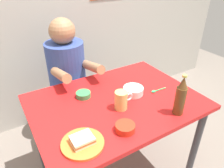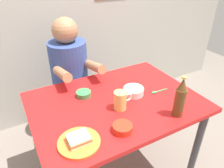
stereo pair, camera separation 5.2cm
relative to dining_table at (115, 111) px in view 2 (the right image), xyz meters
name	(u,v)px [view 2 (the right image)]	position (x,y,z in m)	size (l,w,h in m)	color
dining_table	(115,111)	(0.00, 0.00, 0.00)	(1.10, 0.80, 0.74)	red
stool	(73,104)	(-0.11, 0.63, -0.30)	(0.34, 0.34, 0.45)	#4C4C51
person_seated	(69,65)	(-0.11, 0.62, 0.12)	(0.33, 0.56, 0.72)	#33478C
plate_orange	(79,142)	(-0.35, -0.24, 0.10)	(0.22, 0.22, 0.01)	orange
sandwich	(79,139)	(-0.35, -0.24, 0.13)	(0.11, 0.09, 0.04)	beige
beer_mug	(120,100)	(-0.02, -0.09, 0.15)	(0.13, 0.08, 0.12)	#D1BC66
beer_bottle	(180,98)	(0.25, -0.31, 0.21)	(0.06, 0.06, 0.26)	#593819
dip_bowl_green	(84,94)	(-0.17, 0.15, 0.11)	(0.10, 0.10, 0.03)	#388C4C
rice_bowl_white	(134,91)	(0.15, 0.01, 0.12)	(0.14, 0.14, 0.05)	silver
sauce_bowl_chili	(122,128)	(-0.11, -0.27, 0.12)	(0.11, 0.11, 0.04)	red
spoon	(157,92)	(0.30, -0.05, 0.10)	(0.13, 0.02, 0.01)	#26A559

